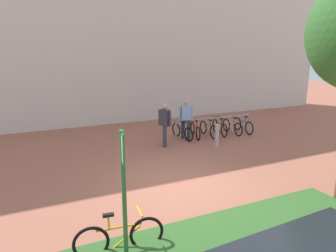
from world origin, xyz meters
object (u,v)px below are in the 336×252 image
(parking_sign_post, at_px, (123,179))
(bike_at_sign, at_px, (120,237))
(bollard_steel, at_px, (217,135))
(person_casual_tan, at_px, (186,117))
(bike_rack_cluster, at_px, (214,128))
(person_suited_navy, at_px, (165,122))

(parking_sign_post, bearing_deg, bike_at_sign, 101.35)
(bike_at_sign, distance_m, bollard_steel, 7.15)
(parking_sign_post, relative_size, bollard_steel, 2.69)
(parking_sign_post, height_order, person_casual_tan, parking_sign_post)
(parking_sign_post, bearing_deg, bike_rack_cluster, 47.07)
(parking_sign_post, xyz_separation_m, bike_at_sign, (-0.05, 0.24, -1.23))
(bollard_steel, bearing_deg, person_suited_navy, 154.93)
(person_suited_navy, relative_size, person_casual_tan, 1.00)
(bike_at_sign, bearing_deg, person_suited_navy, 59.04)
(bike_at_sign, distance_m, person_casual_tan, 7.79)
(parking_sign_post, relative_size, bike_rack_cluster, 0.64)
(bike_rack_cluster, distance_m, bollard_steel, 1.62)
(parking_sign_post, bearing_deg, person_casual_tan, 54.62)
(bike_rack_cluster, bearing_deg, bollard_steel, -118.77)
(bollard_steel, xyz_separation_m, person_casual_tan, (-0.65, 1.41, 0.53))
(bike_rack_cluster, relative_size, person_suited_navy, 2.18)
(person_suited_navy, xyz_separation_m, person_casual_tan, (1.22, 0.54, 0.00))
(bike_at_sign, height_order, bike_rack_cluster, bike_at_sign)
(parking_sign_post, bearing_deg, bollard_steel, 43.96)
(parking_sign_post, relative_size, person_suited_navy, 1.41)
(bike_at_sign, xyz_separation_m, person_suited_navy, (3.41, 5.69, 0.63))
(bollard_steel, relative_size, person_casual_tan, 0.52)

